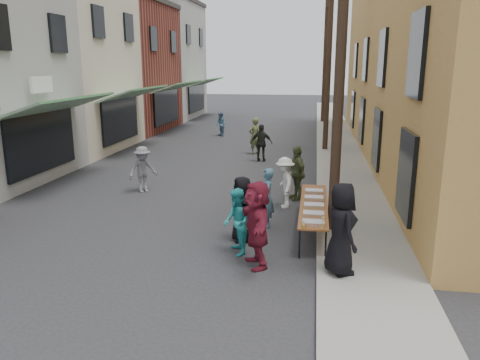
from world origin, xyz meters
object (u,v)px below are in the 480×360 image
(utility_pole_far, at_px, (325,61))
(serving_table, at_px, (314,205))
(guest_front_c, at_px, (237,222))
(catering_tray_sausage, at_px, (313,223))
(utility_pole_near, at_px, (341,55))
(utility_pole_mid, at_px, (329,60))
(guest_front_a, at_px, (242,209))
(server, at_px, (341,229))

(utility_pole_far, distance_m, serving_table, 24.30)
(serving_table, bearing_deg, guest_front_c, -133.41)
(catering_tray_sausage, bearing_deg, guest_front_c, -173.97)
(utility_pole_near, xyz_separation_m, guest_front_c, (-2.23, -1.83, -3.72))
(utility_pole_near, bearing_deg, serving_table, 179.39)
(utility_pole_mid, xyz_separation_m, utility_pole_far, (0.00, 12.00, 0.00))
(guest_front_a, relative_size, guest_front_c, 1.05)
(utility_pole_far, xyz_separation_m, server, (0.05, -26.69, -3.45))
(utility_pole_far, xyz_separation_m, catering_tray_sausage, (-0.50, -25.64, -3.71))
(guest_front_a, distance_m, server, 2.89)
(utility_pole_far, bearing_deg, guest_front_a, -95.14)
(utility_pole_near, bearing_deg, server, -88.94)
(catering_tray_sausage, height_order, guest_front_a, guest_front_a)
(utility_pole_near, relative_size, catering_tray_sausage, 18.00)
(catering_tray_sausage, distance_m, server, 1.21)
(catering_tray_sausage, height_order, guest_front_c, guest_front_c)
(utility_pole_mid, distance_m, serving_table, 12.59)
(serving_table, height_order, guest_front_a, guest_front_a)
(serving_table, bearing_deg, utility_pole_mid, 87.61)
(utility_pole_mid, bearing_deg, guest_front_c, -99.18)
(utility_pole_near, xyz_separation_m, serving_table, (-0.50, 0.01, -3.79))
(utility_pole_mid, height_order, guest_front_c, utility_pole_mid)
(guest_front_c, height_order, server, server)
(utility_pole_near, distance_m, utility_pole_mid, 12.00)
(serving_table, height_order, server, server)
(catering_tray_sausage, xyz_separation_m, guest_front_c, (-1.73, -0.18, -0.01))
(utility_pole_mid, bearing_deg, utility_pole_near, -90.00)
(utility_pole_near, relative_size, utility_pole_mid, 1.00)
(utility_pole_near, distance_m, utility_pole_far, 24.00)
(utility_pole_near, height_order, catering_tray_sausage, utility_pole_near)
(utility_pole_near, height_order, utility_pole_mid, same)
(utility_pole_mid, height_order, server, utility_pole_mid)
(utility_pole_far, height_order, serving_table, utility_pole_far)
(serving_table, bearing_deg, catering_tray_sausage, -90.00)
(utility_pole_near, xyz_separation_m, utility_pole_far, (0.00, 24.00, 0.00))
(utility_pole_mid, height_order, serving_table, utility_pole_mid)
(utility_pole_near, relative_size, serving_table, 2.25)
(guest_front_a, bearing_deg, serving_table, 95.15)
(guest_front_a, height_order, server, server)
(utility_pole_far, bearing_deg, guest_front_c, -94.94)
(utility_pole_near, bearing_deg, guest_front_a, -156.94)
(serving_table, bearing_deg, server, -78.47)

